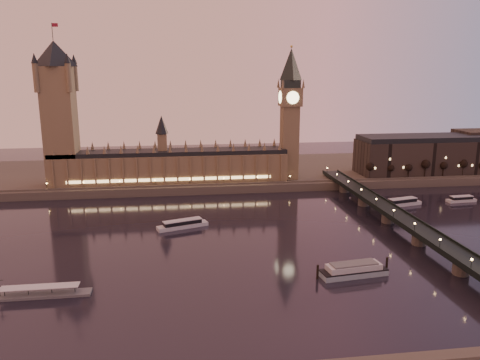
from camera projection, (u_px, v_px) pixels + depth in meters
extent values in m
plane|color=black|center=(244.00, 240.00, 256.49)|extent=(700.00, 700.00, 0.00)
cube|color=#423D35|center=(251.00, 171.00, 419.02)|extent=(560.00, 130.00, 6.00)
cube|color=brown|center=(171.00, 168.00, 364.22)|extent=(180.00, 26.00, 22.00)
cube|color=black|center=(170.00, 152.00, 361.37)|extent=(180.00, 22.00, 3.20)
cube|color=#FFCC7F|center=(171.00, 179.00, 352.54)|extent=(153.00, 0.25, 2.20)
cube|color=brown|center=(61.00, 127.00, 346.30)|extent=(22.00, 22.00, 88.00)
cone|color=black|center=(54.00, 53.00, 334.33)|extent=(31.68, 31.68, 18.00)
cylinder|color=black|center=(52.00, 32.00, 330.94)|extent=(0.44, 0.44, 12.00)
cube|color=maroon|center=(55.00, 25.00, 330.21)|extent=(4.00, 0.15, 2.50)
cube|color=brown|center=(289.00, 143.00, 372.46)|extent=(13.00, 13.00, 58.00)
cube|color=brown|center=(290.00, 97.00, 364.33)|extent=(16.00, 16.00, 14.00)
cylinder|color=#FFEAA5|center=(293.00, 98.00, 356.43)|extent=(9.60, 0.35, 9.60)
cylinder|color=#FFEAA5|center=(280.00, 97.00, 363.26)|extent=(0.35, 9.60, 9.60)
cube|color=black|center=(291.00, 84.00, 362.07)|extent=(13.00, 13.00, 6.00)
cone|color=black|center=(291.00, 64.00, 358.68)|extent=(17.68, 17.68, 24.00)
sphere|color=gold|center=(292.00, 46.00, 355.75)|extent=(2.00, 2.00, 2.00)
cube|color=black|center=(403.00, 219.00, 266.72)|extent=(13.00, 260.00, 2.00)
cube|color=black|center=(393.00, 217.00, 265.56)|extent=(0.60, 260.00, 1.00)
cube|color=black|center=(414.00, 216.00, 267.20)|extent=(0.60, 260.00, 1.00)
cube|color=black|center=(423.00, 156.00, 397.08)|extent=(110.00, 36.00, 28.00)
cube|color=black|center=(424.00, 138.00, 393.46)|extent=(108.00, 34.00, 4.00)
cylinder|color=black|center=(370.00, 174.00, 374.81)|extent=(0.70, 0.70, 9.19)
sphere|color=black|center=(371.00, 168.00, 373.73)|extent=(6.13, 6.13, 6.13)
cylinder|color=black|center=(389.00, 173.00, 376.88)|extent=(0.70, 0.70, 9.19)
sphere|color=black|center=(390.00, 167.00, 375.80)|extent=(6.13, 6.13, 6.13)
cylinder|color=black|center=(408.00, 172.00, 378.95)|extent=(0.70, 0.70, 9.19)
sphere|color=black|center=(408.00, 167.00, 377.87)|extent=(6.13, 6.13, 6.13)
cylinder|color=black|center=(426.00, 172.00, 381.03)|extent=(0.70, 0.70, 9.19)
sphere|color=black|center=(426.00, 166.00, 379.94)|extent=(6.13, 6.13, 6.13)
cylinder|color=black|center=(444.00, 171.00, 383.10)|extent=(0.70, 0.70, 9.19)
sphere|color=black|center=(445.00, 166.00, 382.01)|extent=(6.13, 6.13, 6.13)
cylinder|color=black|center=(462.00, 171.00, 385.17)|extent=(0.70, 0.70, 9.19)
sphere|color=black|center=(463.00, 165.00, 384.08)|extent=(6.13, 6.13, 6.13)
cylinder|color=black|center=(480.00, 170.00, 387.24)|extent=(0.70, 0.70, 9.19)
sphere|color=black|center=(480.00, 165.00, 386.16)|extent=(6.13, 6.13, 6.13)
cube|color=silver|center=(183.00, 226.00, 276.96)|extent=(30.90, 15.87, 2.23)
cube|color=black|center=(183.00, 222.00, 276.46)|extent=(23.03, 12.24, 2.23)
cube|color=silver|center=(182.00, 220.00, 276.16)|extent=(23.69, 12.69, 0.41)
cube|color=silver|center=(402.00, 204.00, 323.59)|extent=(28.15, 12.64, 2.31)
cube|color=black|center=(403.00, 200.00, 323.06)|extent=(20.95, 9.89, 2.31)
cube|color=silver|center=(403.00, 199.00, 322.76)|extent=(21.55, 10.27, 0.42)
cube|color=silver|center=(461.00, 200.00, 332.51)|extent=(21.55, 7.33, 1.94)
cube|color=black|center=(461.00, 198.00, 332.07)|extent=(15.98, 5.88, 1.94)
cube|color=silver|center=(462.00, 196.00, 331.81)|extent=(16.42, 6.14, 0.35)
cube|color=#869FAB|center=(353.00, 273.00, 211.84)|extent=(31.61, 12.28, 2.50)
cube|color=black|center=(354.00, 270.00, 211.51)|extent=(31.61, 12.28, 0.48)
cube|color=silver|center=(354.00, 267.00, 211.17)|extent=(25.76, 10.64, 2.50)
cube|color=#595B5E|center=(354.00, 264.00, 210.81)|extent=(21.82, 9.22, 0.67)
cylinder|color=black|center=(318.00, 272.00, 208.10)|extent=(1.06, 1.06, 6.54)
cylinder|color=black|center=(387.00, 264.00, 216.60)|extent=(1.06, 1.06, 6.54)
cube|color=#595B5E|center=(43.00, 295.00, 192.59)|extent=(38.72, 6.45, 1.11)
cube|color=silver|center=(40.00, 287.00, 191.64)|extent=(31.34, 5.53, 0.28)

